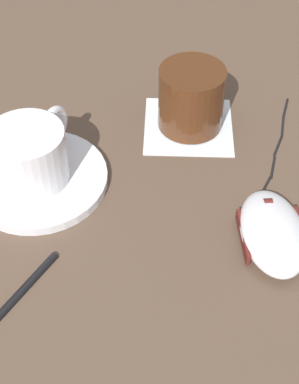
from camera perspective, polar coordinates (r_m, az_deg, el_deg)
The scene contains 8 objects.
ground_plane at distance 0.68m, azimuth -1.53°, elevation 1.50°, with size 3.00×3.00×0.00m, color brown.
saucer at distance 0.69m, azimuth -10.71°, elevation 1.27°, with size 0.16×0.16×0.01m, color white.
coffee_cup at distance 0.66m, azimuth -11.51°, elevation 3.89°, with size 0.09×0.11×0.06m.
computer_mouse at distance 0.62m, azimuth 11.87°, elevation -3.85°, with size 0.07×0.12×0.03m.
mouse_cable at distance 0.74m, azimuth 12.28°, elevation 4.52°, with size 0.08×0.18×0.00m.
napkin_under_glass at distance 0.75m, azimuth 3.79°, elevation 6.41°, with size 0.11×0.11×0.00m, color white.
drinking_glass at distance 0.73m, azimuth 4.06°, elevation 9.06°, with size 0.08×0.08×0.08m, color #4C2814.
pen at distance 0.59m, azimuth -13.47°, elevation -10.38°, with size 0.09×0.12×0.01m.
Camera 1 is at (0.02, 0.48, 0.49)m, focal length 55.00 mm.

